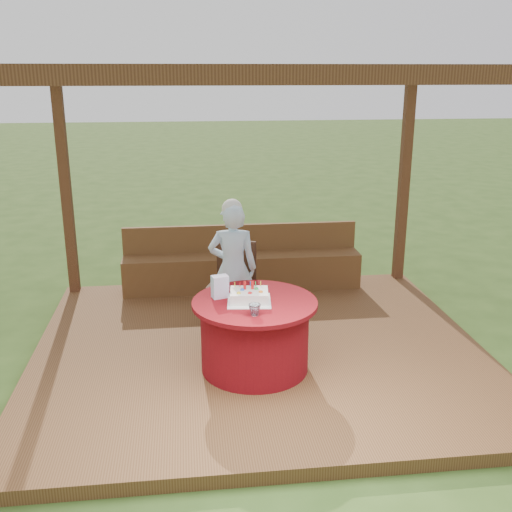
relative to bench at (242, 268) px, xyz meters
The scene contains 10 objects.
ground 1.76m from the bench, 90.00° to the right, with size 60.00×60.00×0.00m, color #2D4918.
deck 1.75m from the bench, 90.00° to the right, with size 4.50×4.00×0.12m, color brown.
pergola 2.65m from the bench, 90.00° to the right, with size 4.50×4.00×2.72m.
bench is the anchor object (origin of this frame).
table 2.19m from the bench, 92.59° to the right, with size 1.15×1.15×0.68m.
chair 1.09m from the bench, 100.84° to the right, with size 0.58×0.58×0.90m.
elderly_woman 1.40m from the bench, 99.83° to the right, with size 0.54×0.38×1.44m.
birthday_cake 2.25m from the bench, 93.92° to the right, with size 0.43×0.43×0.18m.
gift_bag 2.16m from the bench, 101.14° to the right, with size 0.15×0.09×0.21m, color #ED99D2.
drinking_glass 2.56m from the bench, 93.15° to the right, with size 0.11×0.11×0.10m, color white.
Camera 1 is at (-0.70, -5.52, 2.80)m, focal length 42.00 mm.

